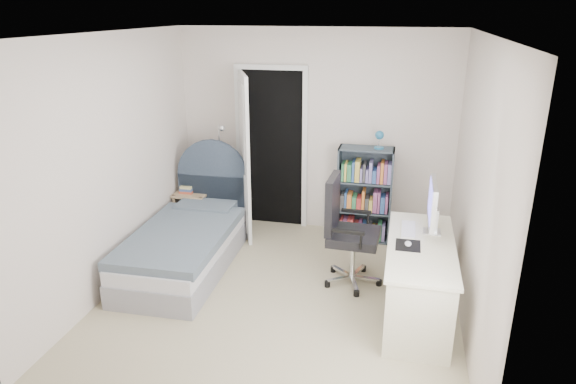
% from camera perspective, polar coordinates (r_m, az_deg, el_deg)
% --- Properties ---
extents(room_shell, '(3.50, 3.70, 2.60)m').
position_cam_1_polar(room_shell, '(4.69, -0.81, 1.75)').
color(room_shell, tan).
rests_on(room_shell, ground).
extents(door, '(0.92, 0.77, 2.06)m').
position_cam_1_polar(door, '(6.35, -3.76, 4.52)').
color(door, black).
rests_on(door, ground).
extents(bed, '(0.97, 1.99, 1.21)m').
position_cam_1_polar(bed, '(5.78, -11.07, -5.45)').
color(bed, gray).
rests_on(bed, ground).
extents(nightstand, '(0.42, 0.42, 0.61)m').
position_cam_1_polar(nightstand, '(6.62, -10.59, -0.91)').
color(nightstand, tan).
rests_on(nightstand, ground).
extents(floor_lamp, '(0.20, 0.20, 1.37)m').
position_cam_1_polar(floor_lamp, '(6.53, -7.29, 0.48)').
color(floor_lamp, silver).
rests_on(floor_lamp, ground).
extents(bookcase, '(0.65, 0.28, 1.38)m').
position_cam_1_polar(bookcase, '(6.27, 8.52, -0.57)').
color(bookcase, '#3C4852').
rests_on(bookcase, ground).
extents(desk, '(0.59, 1.48, 1.21)m').
position_cam_1_polar(desk, '(4.89, 14.32, -9.05)').
color(desk, '#ECE7C6').
rests_on(desk, ground).
extents(office_chair, '(0.59, 0.60, 1.14)m').
position_cam_1_polar(office_chair, '(5.22, 6.36, -3.77)').
color(office_chair, silver).
rests_on(office_chair, ground).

